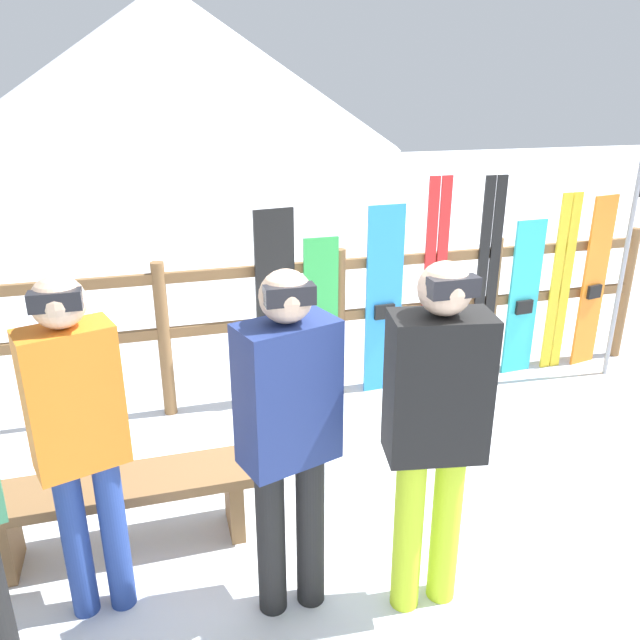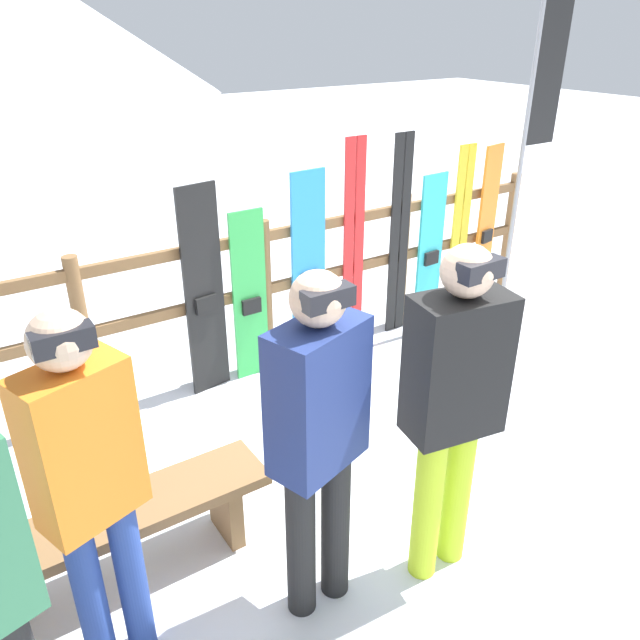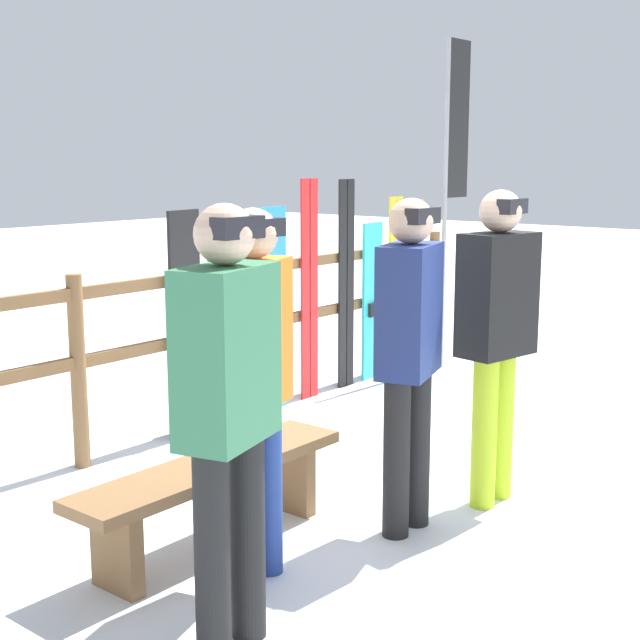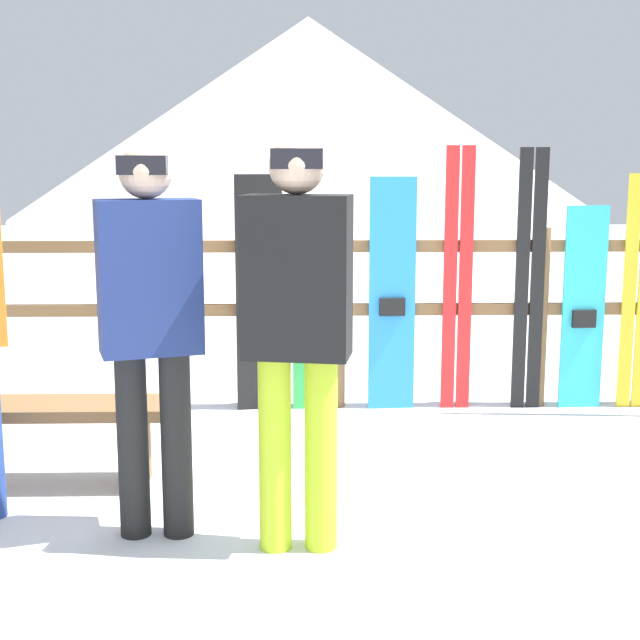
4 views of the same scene
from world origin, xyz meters
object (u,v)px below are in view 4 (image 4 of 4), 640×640
object	(u,v)px
snowboard_green	(313,312)
ski_pair_yellow	(637,292)
snowboard_cyan	(583,309)
bench	(21,423)
person_black	(297,316)
person_navy	(150,314)
snowboard_blue	(392,295)
snowboard_black_stripe	(259,295)
ski_pair_black	(530,280)
ski_pair_red	(458,280)

from	to	relation	value
snowboard_green	ski_pair_yellow	world-z (taller)	ski_pair_yellow
snowboard_cyan	bench	bearing A→B (deg)	-156.69
bench	snowboard_cyan	size ratio (longest dim) A/B	1.15
person_black	snowboard_cyan	bearing A→B (deg)	49.19
person_navy	snowboard_blue	world-z (taller)	person_navy
snowboard_cyan	snowboard_blue	bearing A→B (deg)	179.99
bench	snowboard_blue	size ratio (longest dim) A/B	1.01
bench	snowboard_black_stripe	xyz separation A→B (m)	(1.17, 1.45, 0.45)
person_navy	bench	bearing A→B (deg)	141.23
snowboard_blue	ski_pair_black	world-z (taller)	ski_pair_black
snowboard_black_stripe	snowboard_green	distance (m)	0.38
bench	ski_pair_yellow	world-z (taller)	ski_pair_yellow
snowboard_green	snowboard_cyan	size ratio (longest dim) A/B	0.98
ski_pair_black	snowboard_cyan	bearing A→B (deg)	-0.54
snowboard_green	ski_pair_yellow	distance (m)	2.20
bench	person_black	distance (m)	1.78
bench	person_black	size ratio (longest dim) A/B	0.90
snowboard_green	snowboard_blue	xyz separation A→B (m)	(0.53, 0.00, 0.11)
person_navy	snowboard_cyan	size ratio (longest dim) A/B	1.26
snowboard_cyan	ski_pair_yellow	xyz separation A→B (m)	(0.36, 0.00, 0.11)
snowboard_blue	person_black	bearing A→B (deg)	-105.72
ski_pair_black	ski_pair_yellow	xyz separation A→B (m)	(0.74, -0.00, -0.08)
person_black	snowboard_green	bearing A→B (deg)	87.47
person_navy	ski_pair_red	size ratio (longest dim) A/B	0.98
snowboard_blue	snowboard_cyan	size ratio (longest dim) A/B	1.14
snowboard_black_stripe	snowboard_cyan	xyz separation A→B (m)	(2.20, -0.00, -0.10)
ski_pair_red	bench	bearing A→B (deg)	-149.86
snowboard_black_stripe	ski_pair_black	size ratio (longest dim) A/B	0.90
ski_pair_red	snowboard_cyan	distance (m)	0.89
bench	snowboard_black_stripe	world-z (taller)	snowboard_black_stripe
ski_pair_red	ski_pair_yellow	world-z (taller)	ski_pair_red
person_black	ski_pair_black	xyz separation A→B (m)	(1.56, 2.24, -0.15)
ski_pair_black	ski_pair_yellow	bearing A→B (deg)	-0.00
bench	snowboard_black_stripe	bearing A→B (deg)	51.17
ski_pair_black	snowboard_cyan	size ratio (longest dim) A/B	1.28
snowboard_green	ski_pair_yellow	xyz separation A→B (m)	(2.20, 0.00, 0.13)
ski_pair_red	ski_pair_black	bearing A→B (deg)	0.00
person_navy	snowboard_green	distance (m)	2.24
person_navy	snowboard_blue	size ratio (longest dim) A/B	1.10
snowboard_cyan	snowboard_black_stripe	bearing A→B (deg)	180.00
bench	ski_pair_red	xyz separation A→B (m)	(2.51, 1.45, 0.55)
ski_pair_black	snowboard_cyan	world-z (taller)	ski_pair_black
bench	ski_pair_red	world-z (taller)	ski_pair_red
snowboard_green	ski_pair_red	bearing A→B (deg)	0.21
snowboard_black_stripe	ski_pair_black	xyz separation A→B (m)	(1.83, 0.00, 0.09)
snowboard_cyan	ski_pair_red	bearing A→B (deg)	179.77
ski_pair_red	ski_pair_yellow	bearing A→B (deg)	-0.00
bench	ski_pair_yellow	xyz separation A→B (m)	(3.73, 1.45, 0.46)
person_black	ski_pair_yellow	bearing A→B (deg)	44.35
bench	snowboard_blue	bearing A→B (deg)	35.12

